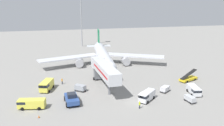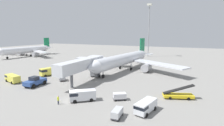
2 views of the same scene
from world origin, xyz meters
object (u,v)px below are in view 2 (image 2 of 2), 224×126
pushback_tug (35,81)px  service_van_near_left (145,106)px  jet_bridge (84,65)px  belt_loader_truck (178,95)px  baggage_cart_mid_left (117,113)px  baggage_cart_rear_left (120,96)px  ground_crew_worker_foreground (58,100)px  service_van_far_center (12,78)px  airplane_background (28,50)px  apron_light_mast (149,21)px  ground_crew_worker_midground (66,72)px  airplane_at_gate (125,59)px  service_van_mid_center (48,71)px  service_van_outer_left (82,95)px  baggage_cart_rear_right (62,78)px

pushback_tug → service_van_near_left: pushback_tug is taller
jet_bridge → belt_loader_truck: bearing=-3.8°
belt_loader_truck → baggage_cart_mid_left: bearing=-121.9°
baggage_cart_rear_left → ground_crew_worker_foreground: (-9.46, -6.85, 0.09)m
jet_bridge → baggage_cart_mid_left: bearing=-41.7°
belt_loader_truck → baggage_cart_rear_left: size_ratio=2.17×
service_van_far_center → airplane_background: 58.04m
pushback_tug → apron_light_mast: (12.00, 68.12, 18.76)m
pushback_tug → ground_crew_worker_midground: 13.16m
airplane_at_gate → service_van_mid_center: size_ratio=7.67×
jet_bridge → service_van_mid_center: bearing=174.4°
baggage_cart_rear_left → airplane_background: (-74.00, 38.14, 2.87)m
service_van_outer_left → ground_crew_worker_foreground: size_ratio=3.06×
service_van_outer_left → apron_light_mast: (-4.33, 71.09, 18.69)m
airplane_at_gate → apron_light_mast: bearing=92.0°
pushback_tug → airplane_background: size_ratio=0.15×
jet_bridge → service_van_outer_left: 13.68m
service_van_far_center → baggage_cart_mid_left: 34.09m
baggage_cart_mid_left → apron_light_mast: (-13.21, 74.29, 19.13)m
service_van_near_left → airplane_background: airplane_background is taller
service_van_near_left → apron_light_mast: 74.95m
service_van_near_left → ground_crew_worker_midground: (-30.01, 15.58, -0.21)m
service_van_far_center → belt_loader_truck: bearing=9.3°
ground_crew_worker_midground → service_van_far_center: bearing=-117.9°
pushback_tug → service_van_outer_left: size_ratio=1.11×
ground_crew_worker_midground → airplane_background: (-49.96, 25.69, 2.75)m
baggage_cart_rear_right → ground_crew_worker_foreground: ground_crew_worker_foreground is taller
belt_loader_truck → baggage_cart_rear_right: 30.38m
belt_loader_truck → service_van_mid_center: (-38.41, 3.02, 0.60)m
airplane_at_gate → ground_crew_worker_midground: 20.94m
airplane_at_gate → baggage_cart_rear_left: 28.78m
jet_bridge → service_van_far_center: bearing=-154.4°
belt_loader_truck → service_van_mid_center: size_ratio=1.09×
apron_light_mast → ground_crew_worker_midground: bearing=-103.6°
service_van_outer_left → apron_light_mast: size_ratio=0.17×
service_van_far_center → ground_crew_worker_midground: bearing=62.1°
service_van_mid_center → apron_light_mast: (17.27, 58.57, 18.56)m
ground_crew_worker_foreground → ground_crew_worker_midground: size_ratio=0.96×
baggage_cart_rear_right → baggage_cart_mid_left: size_ratio=1.06×
baggage_cart_mid_left → ground_crew_worker_midground: bearing=144.0°
service_van_far_center → service_van_outer_left: bearing=-6.3°
service_van_near_left → apron_light_mast: size_ratio=0.18×
service_van_outer_left → ground_crew_worker_midground: bearing=137.6°
service_van_far_center → airplane_background: bearing=137.7°
airplane_at_gate → pushback_tug: 30.90m
airplane_at_gate → pushback_tug: airplane_at_gate is taller
belt_loader_truck → apron_light_mast: size_ratio=0.21×
service_van_outer_left → baggage_cart_rear_right: service_van_outer_left is taller
airplane_at_gate → ground_crew_worker_foreground: airplane_at_gate is taller
pushback_tug → ground_crew_worker_foreground: bearing=-25.0°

